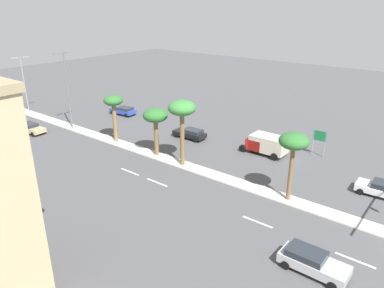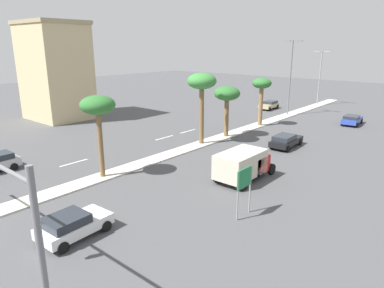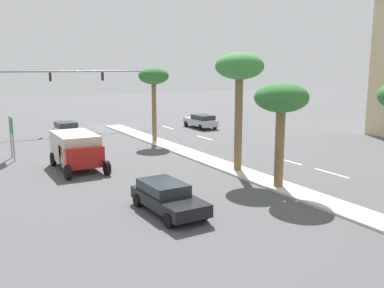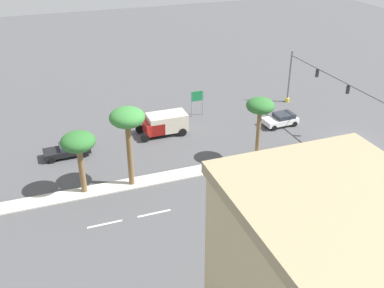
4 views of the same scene
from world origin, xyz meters
name	(u,v)px [view 3 (image 3 of 4)]	position (x,y,z in m)	size (l,w,h in m)	color
ground_plane	(246,175)	(0.00, 25.24, 0.00)	(160.00, 160.00, 0.00)	#4C4C4F
median_curb	(336,206)	(0.00, 32.45, 0.06)	(1.80, 64.90, 0.12)	beige
lane_stripe_leading	(168,128)	(-4.97, 4.00, 0.01)	(0.20, 2.80, 0.01)	silver
lane_stripe_front	(204,138)	(-4.97, 11.90, 0.01)	(0.20, 2.80, 0.01)	silver
lane_stripe_near	(288,161)	(-4.97, 23.50, 0.01)	(0.20, 2.80, 0.01)	silver
lane_stripe_left	(332,173)	(-4.97, 27.59, 0.01)	(0.20, 2.80, 0.01)	silver
traffic_signal_gantry	(38,90)	(8.05, 0.58, 4.35)	(16.85, 0.53, 6.78)	slate
directional_road_sign	(11,129)	(12.18, 13.20, 2.26)	(0.10, 1.55, 3.16)	gray
palm_tree_far	(154,78)	(0.04, 11.46, 5.67)	(2.70, 2.70, 6.52)	brown
palm_tree_leading	(239,71)	(-0.06, 24.20, 6.42)	(3.05, 3.05, 7.45)	brown
palm_tree_right	(281,101)	(0.19, 28.44, 4.85)	(2.95, 2.95, 5.75)	brown
sedan_white_center	(67,129)	(6.33, 5.00, 0.76)	(2.27, 4.04, 1.42)	silver
sedan_black_mid	(167,197)	(7.37, 28.99, 0.74)	(2.10, 4.63, 1.37)	black
sedan_silver_leading	(201,121)	(-8.02, 6.09, 0.79)	(2.04, 4.61, 1.49)	#B2B2B7
box_truck	(77,150)	(8.83, 18.45, 1.30)	(2.69, 5.48, 2.35)	#B21E19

